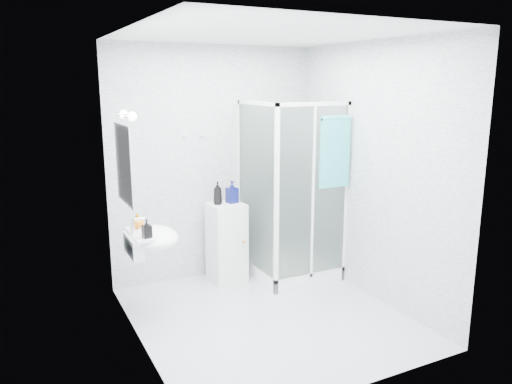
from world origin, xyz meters
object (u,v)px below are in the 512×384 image
wall_basin (150,239)px  shampoo_bottle_a (218,193)px  hand_towel (335,150)px  soap_dispenser_orange (137,222)px  shower_enclosure (288,240)px  shampoo_bottle_b (232,192)px  soap_dispenser_black (147,229)px  storage_cabinet (227,242)px

wall_basin → shampoo_bottle_a: bearing=32.5°
hand_towel → wall_basin: bearing=177.5°
soap_dispenser_orange → shower_enclosure: bearing=6.8°
shampoo_bottle_b → soap_dispenser_orange: 1.26m
shower_enclosure → soap_dispenser_black: bearing=-164.4°
shampoo_bottle_b → soap_dispenser_orange: shampoo_bottle_b is taller
shampoo_bottle_b → soap_dispenser_black: size_ratio=1.49×
shampoo_bottle_a → shampoo_bottle_b: size_ratio=1.04×
wall_basin → shampoo_bottle_b: shampoo_bottle_b is taller
soap_dispenser_black → storage_cabinet: bearing=34.3°
soap_dispenser_orange → soap_dispenser_black: (0.01, -0.28, 0.01)m
shower_enclosure → shampoo_bottle_b: 0.85m
hand_towel → soap_dispenser_black: bearing=-177.7°
hand_towel → shampoo_bottle_b: size_ratio=3.06×
hand_towel → shampoo_bottle_b: hand_towel is taller
shampoo_bottle_a → soap_dispenser_orange: size_ratio=1.65×
shampoo_bottle_a → soap_dispenser_orange: shampoo_bottle_a is taller
soap_dispenser_orange → storage_cabinet: bearing=22.8°
soap_dispenser_black → shampoo_bottle_b: bearing=33.0°
shampoo_bottle_b → soap_dispenser_orange: (-1.17, -0.47, -0.07)m
hand_towel → soap_dispenser_black: (-2.04, -0.08, -0.56)m
shower_enclosure → soap_dispenser_orange: bearing=-173.2°
wall_basin → shampoo_bottle_a: (0.91, 0.58, 0.22)m
shampoo_bottle_b → soap_dispenser_orange: bearing=-158.0°
wall_basin → soap_dispenser_orange: bearing=127.0°
storage_cabinet → shampoo_bottle_a: bearing=169.0°
wall_basin → soap_dispenser_orange: (-0.08, 0.11, 0.14)m
shower_enclosure → soap_dispenser_black: (-1.72, -0.48, 0.50)m
hand_towel → shampoo_bottle_b: 1.21m
hand_towel → soap_dispenser_orange: size_ratio=4.86×
wall_basin → storage_cabinet: 1.21m
soap_dispenser_orange → shampoo_bottle_b: bearing=22.0°
storage_cabinet → hand_towel: size_ratio=1.18×
shampoo_bottle_b → shampoo_bottle_a: bearing=179.8°
hand_towel → shampoo_bottle_b: bearing=143.0°
shower_enclosure → shampoo_bottle_b: size_ratio=8.14×
shower_enclosure → soap_dispenser_black: shower_enclosure is taller
soap_dispenser_orange → soap_dispenser_black: 0.28m
shampoo_bottle_a → shower_enclosure: bearing=-19.8°
shampoo_bottle_b → soap_dispenser_black: (-1.15, -0.75, -0.07)m
shampoo_bottle_a → shampoo_bottle_b: bearing=-0.2°
wall_basin → hand_towel: (1.97, -0.09, 0.71)m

